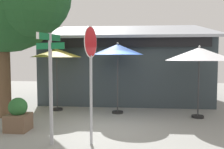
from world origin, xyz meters
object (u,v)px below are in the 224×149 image
(street_sign_post, at_px, (50,77))
(patio_umbrella_mustard_left, at_px, (56,54))
(sidewalk_planter, at_px, (18,116))
(stop_sign, at_px, (91,62))
(patio_umbrella_ivory_right, at_px, (199,54))
(patio_umbrella_royal_blue_center, at_px, (118,50))

(street_sign_post, distance_m, patio_umbrella_mustard_left, 4.13)
(patio_umbrella_mustard_left, relative_size, sidewalk_planter, 2.63)
(stop_sign, height_order, patio_umbrella_ivory_right, stop_sign)
(street_sign_post, relative_size, stop_sign, 0.94)
(sidewalk_planter, bearing_deg, street_sign_post, -36.55)
(street_sign_post, height_order, patio_umbrella_mustard_left, street_sign_post)
(stop_sign, height_order, sidewalk_planter, stop_sign)
(street_sign_post, xyz_separation_m, stop_sign, (1.01, 0.12, 0.36))
(street_sign_post, height_order, patio_umbrella_royal_blue_center, street_sign_post)
(patio_umbrella_royal_blue_center, bearing_deg, stop_sign, -96.88)
(patio_umbrella_mustard_left, relative_size, patio_umbrella_ivory_right, 1.00)
(patio_umbrella_royal_blue_center, bearing_deg, patio_umbrella_ivory_right, -7.98)
(patio_umbrella_royal_blue_center, xyz_separation_m, sidewalk_planter, (-2.84, -2.58, -2.05))
(street_sign_post, height_order, stop_sign, stop_sign)
(patio_umbrella_mustard_left, height_order, sidewalk_planter, patio_umbrella_mustard_left)
(street_sign_post, bearing_deg, patio_umbrella_ivory_right, 35.79)
(street_sign_post, height_order, patio_umbrella_ivory_right, street_sign_post)
(patio_umbrella_mustard_left, bearing_deg, street_sign_post, -73.73)
(patio_umbrella_royal_blue_center, height_order, sidewalk_planter, patio_umbrella_royal_blue_center)
(patio_umbrella_royal_blue_center, relative_size, sidewalk_planter, 2.78)
(street_sign_post, bearing_deg, patio_umbrella_royal_blue_center, 68.49)
(patio_umbrella_ivory_right, bearing_deg, street_sign_post, -144.21)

